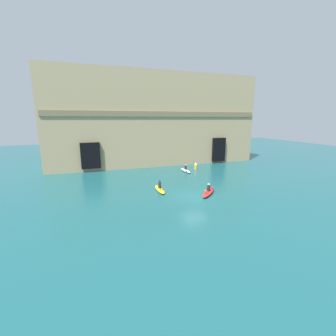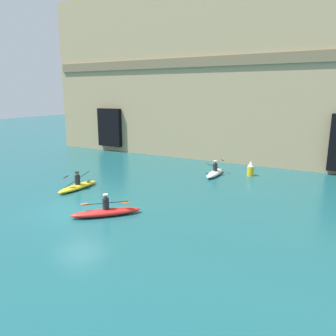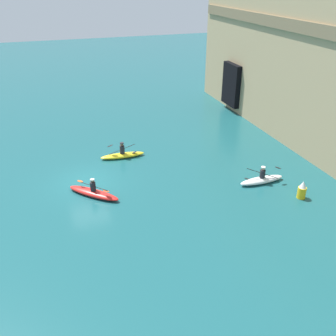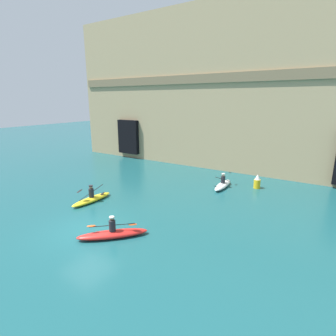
# 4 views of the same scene
# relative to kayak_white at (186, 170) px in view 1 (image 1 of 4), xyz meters

# --- Properties ---
(ground_plane) EXTENTS (120.00, 120.00, 0.00)m
(ground_plane) POSITION_rel_kayak_white_xyz_m (-3.59, -10.62, -0.25)
(ground_plane) COLOR #195156
(cliff_bluff) EXTENTS (35.96, 7.56, 15.50)m
(cliff_bluff) POSITION_rel_kayak_white_xyz_m (-2.36, 8.33, 7.49)
(cliff_bluff) COLOR tan
(cliff_bluff) RESTS_ON ground
(kayak_white) EXTENTS (0.79, 3.07, 1.16)m
(kayak_white) POSITION_rel_kayak_white_xyz_m (0.00, 0.00, 0.00)
(kayak_white) COLOR white
(kayak_white) RESTS_ON ground
(kayak_red) EXTENTS (2.99, 3.04, 1.14)m
(kayak_red) POSITION_rel_kayak_white_xyz_m (-1.83, -10.45, -0.02)
(kayak_red) COLOR red
(kayak_red) RESTS_ON ground
(kayak_yellow) EXTENTS (0.82, 3.21, 1.17)m
(kayak_yellow) POSITION_rel_kayak_white_xyz_m (-6.47, -7.66, -0.02)
(kayak_yellow) COLOR yellow
(kayak_yellow) RESTS_ON ground
(marker_buoy) EXTENTS (0.50, 0.50, 1.13)m
(marker_buoy) POSITION_rel_kayak_white_xyz_m (2.34, 1.28, 0.28)
(marker_buoy) COLOR yellow
(marker_buoy) RESTS_ON ground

